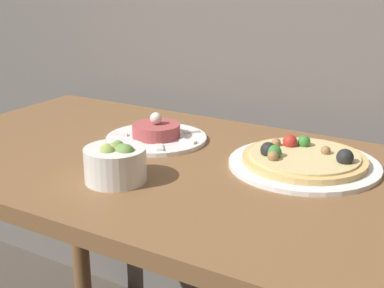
# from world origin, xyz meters

# --- Properties ---
(dining_table) EXTENTS (1.23, 0.71, 0.76)m
(dining_table) POSITION_xyz_m (0.00, 0.35, 0.65)
(dining_table) COLOR brown
(dining_table) RESTS_ON ground_plane
(pizza_plate) EXTENTS (0.33, 0.33, 0.06)m
(pizza_plate) POSITION_xyz_m (0.29, 0.47, 0.78)
(pizza_plate) COLOR white
(pizza_plate) RESTS_ON dining_table
(tartare_plate) EXTENTS (0.25, 0.25, 0.07)m
(tartare_plate) POSITION_xyz_m (-0.08, 0.45, 0.78)
(tartare_plate) COLOR white
(tartare_plate) RESTS_ON dining_table
(small_bowl) EXTENTS (0.13, 0.13, 0.08)m
(small_bowl) POSITION_xyz_m (-0.01, 0.20, 0.80)
(small_bowl) COLOR white
(small_bowl) RESTS_ON dining_table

